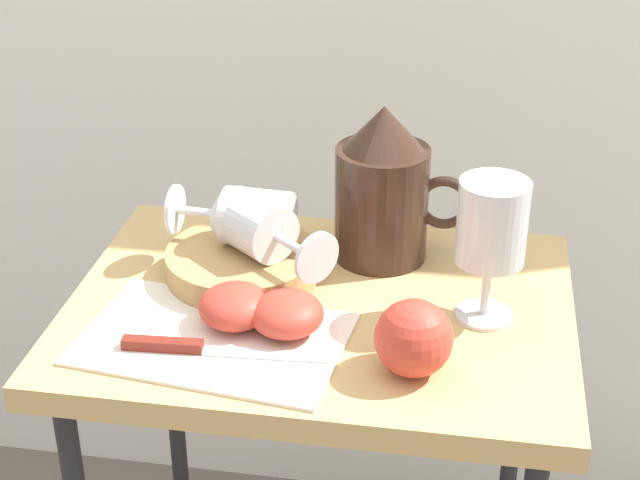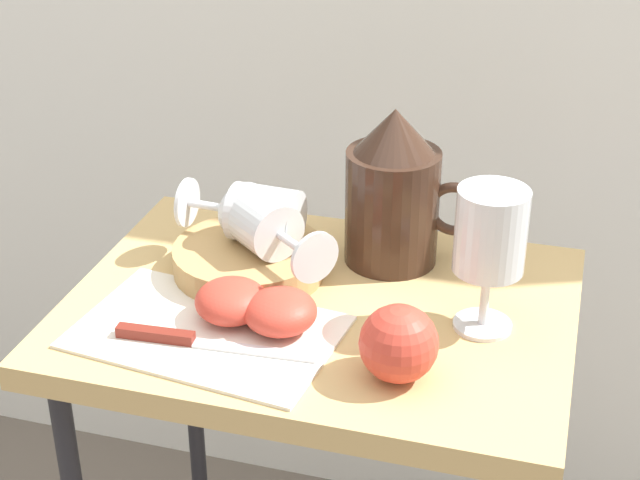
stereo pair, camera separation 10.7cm
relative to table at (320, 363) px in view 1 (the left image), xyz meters
name	(u,v)px [view 1 (the left image)]	position (x,y,z in m)	size (l,w,h in m)	color
table	(320,363)	(0.00, 0.00, 0.00)	(0.57, 0.42, 0.73)	tan
linen_napkin	(213,339)	(-0.10, -0.09, 0.09)	(0.28, 0.18, 0.00)	silver
basket_tray	(243,264)	(-0.10, 0.04, 0.10)	(0.18, 0.18, 0.04)	tan
pitcher	(383,198)	(0.06, 0.12, 0.16)	(0.16, 0.11, 0.19)	#382319
wine_glass_upright	(492,229)	(0.18, 0.00, 0.19)	(0.08, 0.08, 0.16)	silver
wine_glass_tipped_near	(258,227)	(-0.08, 0.04, 0.15)	(0.15, 0.14, 0.07)	silver
wine_glass_tipped_far	(253,218)	(-0.09, 0.06, 0.15)	(0.15, 0.07, 0.07)	silver
apple_half_left	(235,306)	(-0.08, -0.06, 0.11)	(0.08, 0.08, 0.04)	#CC3D2D
apple_half_right	(287,314)	(-0.02, -0.07, 0.11)	(0.08, 0.08, 0.04)	#CC3D2D
apple_whole	(414,338)	(0.11, -0.12, 0.12)	(0.08, 0.08, 0.08)	#CC3D2D
knife	(194,348)	(-0.11, -0.12, 0.09)	(0.22, 0.03, 0.01)	silver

